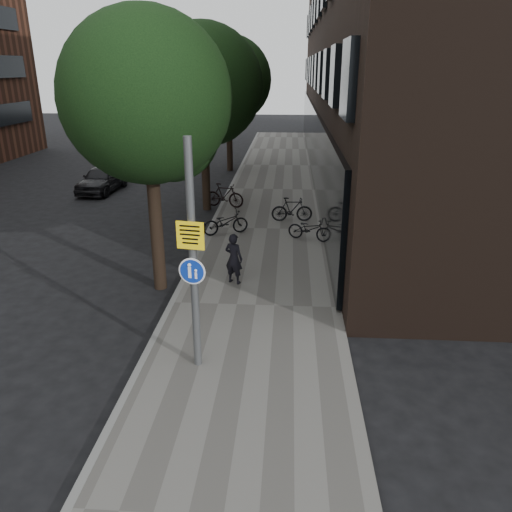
# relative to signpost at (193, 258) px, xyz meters

# --- Properties ---
(ground) EXTENTS (120.00, 120.00, 0.00)m
(ground) POSITION_rel_signpost_xyz_m (0.78, -0.46, -2.52)
(ground) COLOR black
(ground) RESTS_ON ground
(sidewalk) EXTENTS (4.50, 60.00, 0.12)m
(sidewalk) POSITION_rel_signpost_xyz_m (1.03, 9.54, -2.46)
(sidewalk) COLOR #63615C
(sidewalk) RESTS_ON ground
(curb_edge) EXTENTS (0.15, 60.00, 0.13)m
(curb_edge) POSITION_rel_signpost_xyz_m (-1.22, 9.54, -2.46)
(curb_edge) COLOR slate
(curb_edge) RESTS_ON ground
(building_right_dark_brick) EXTENTS (12.00, 40.00, 18.00)m
(building_right_dark_brick) POSITION_rel_signpost_xyz_m (9.28, 21.54, 6.48)
(building_right_dark_brick) COLOR black
(building_right_dark_brick) RESTS_ON ground
(street_tree_near) EXTENTS (4.40, 4.40, 7.50)m
(street_tree_near) POSITION_rel_signpost_xyz_m (-1.75, 4.18, 2.59)
(street_tree_near) COLOR black
(street_tree_near) RESTS_ON ground
(street_tree_mid) EXTENTS (5.00, 5.00, 7.80)m
(street_tree_mid) POSITION_rel_signpost_xyz_m (-1.75, 12.68, 2.59)
(street_tree_mid) COLOR black
(street_tree_mid) RESTS_ON ground
(street_tree_far) EXTENTS (5.00, 5.00, 7.80)m
(street_tree_far) POSITION_rel_signpost_xyz_m (-1.75, 21.68, 2.59)
(street_tree_far) COLOR black
(street_tree_far) RESTS_ON ground
(signpost) EXTENTS (0.55, 0.16, 4.75)m
(signpost) POSITION_rel_signpost_xyz_m (0.00, 0.00, 0.00)
(signpost) COLOR #595B5E
(signpost) RESTS_ON sidewalk
(pedestrian) EXTENTS (0.64, 0.54, 1.50)m
(pedestrian) POSITION_rel_signpost_xyz_m (0.31, 4.28, -1.65)
(pedestrian) COLOR black
(pedestrian) RESTS_ON sidewalk
(parked_bike_facade_near) EXTENTS (1.72, 1.12, 0.85)m
(parked_bike_facade_near) POSITION_rel_signpost_xyz_m (2.62, 8.24, -1.97)
(parked_bike_facade_near) COLOR black
(parked_bike_facade_near) RESTS_ON sidewalk
(parked_bike_facade_far) EXTENTS (1.68, 0.57, 0.99)m
(parked_bike_facade_far) POSITION_rel_signpost_xyz_m (1.98, 10.56, -1.90)
(parked_bike_facade_far) COLOR black
(parked_bike_facade_far) RESTS_ON sidewalk
(parked_bike_curb_near) EXTENTS (1.84, 1.26, 0.92)m
(parked_bike_curb_near) POSITION_rel_signpost_xyz_m (-0.50, 8.75, -1.94)
(parked_bike_curb_near) COLOR black
(parked_bike_curb_near) RESTS_ON sidewalk
(parked_bike_curb_far) EXTENTS (1.84, 0.87, 1.07)m
(parked_bike_curb_far) POSITION_rel_signpost_xyz_m (-1.02, 12.56, -1.87)
(parked_bike_curb_far) COLOR black
(parked_bike_curb_far) RESTS_ON sidewalk
(parked_car_near) EXTENTS (1.86, 4.02, 1.33)m
(parked_car_near) POSITION_rel_signpost_xyz_m (-7.68, 15.59, -1.85)
(parked_car_near) COLOR black
(parked_car_near) RESTS_ON ground
(parked_car_mid) EXTENTS (1.40, 3.30, 1.06)m
(parked_car_mid) POSITION_rel_signpost_xyz_m (-7.26, 21.72, -1.99)
(parked_car_mid) COLOR #562118
(parked_car_mid) RESTS_ON ground
(parked_car_far) EXTENTS (1.78, 4.12, 1.18)m
(parked_car_far) POSITION_rel_signpost_xyz_m (-8.48, 25.85, -1.93)
(parked_car_far) COLOR #19212E
(parked_car_far) RESTS_ON ground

